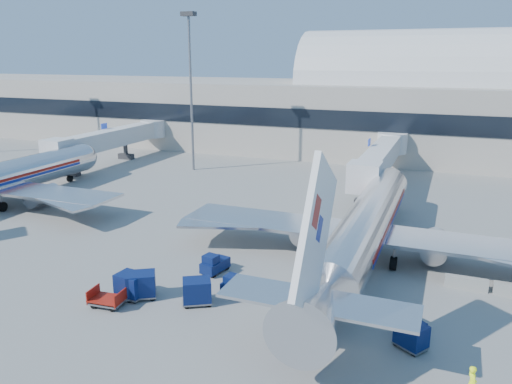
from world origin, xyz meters
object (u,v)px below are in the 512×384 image
at_px(ramp_worker, 472,384).
at_px(mast_west, 190,69).
at_px(airliner_main, 365,227).
at_px(cart_solo_far, 411,335).
at_px(cart_train_b, 141,285).
at_px(jetbridge_mid, 116,138).
at_px(cart_open_red, 108,300).
at_px(tug_right, 408,321).
at_px(cart_train_a, 197,291).
at_px(jetbridge_near, 382,156).
at_px(tug_left, 214,264).
at_px(barrier_near, 466,283).
at_px(tug_lead, 236,287).
at_px(cart_train_c, 131,285).
at_px(cart_solo_near, 295,338).

bearing_deg(ramp_worker, mast_west, 19.98).
relative_size(airliner_main, cart_solo_far, 16.88).
relative_size(cart_train_b, ramp_worker, 1.37).
height_order(jetbridge_mid, cart_open_red, jetbridge_mid).
xyz_separation_m(cart_open_red, ramp_worker, (22.90, -1.30, 0.53)).
relative_size(tug_right, cart_solo_far, 1.01).
bearing_deg(cart_train_b, cart_train_a, -22.54).
bearing_deg(cart_train_a, ramp_worker, -43.00).
height_order(jetbridge_near, cart_train_a, jetbridge_near).
relative_size(jetbridge_mid, tug_left, 10.32).
bearing_deg(barrier_near, tug_left, -166.90).
distance_m(tug_lead, cart_open_red, 8.89).
distance_m(barrier_near, cart_train_c, 24.32).
bearing_deg(ramp_worker, cart_train_a, 54.60).
bearing_deg(cart_solo_near, cart_solo_far, 39.39).
bearing_deg(cart_open_red, tug_left, 55.87).
xyz_separation_m(tug_left, cart_solo_far, (15.42, -5.27, 0.09)).
xyz_separation_m(tug_lead, cart_train_a, (-2.02, -2.10, 0.28)).
distance_m(jetbridge_near, tug_left, 34.23).
bearing_deg(tug_right, cart_solo_far, -44.51).
bearing_deg(tug_right, cart_train_b, -136.84).
relative_size(barrier_near, tug_lead, 1.25).
height_order(tug_left, ramp_worker, ramp_worker).
bearing_deg(jetbridge_mid, jetbridge_near, 0.00).
xyz_separation_m(jetbridge_near, cart_solo_far, (7.34, -38.37, -3.10)).
bearing_deg(cart_train_c, airliner_main, 47.92).
relative_size(cart_train_b, cart_solo_far, 1.19).
bearing_deg(tug_right, cart_open_red, -131.82).
bearing_deg(barrier_near, tug_lead, -154.51).
relative_size(barrier_near, cart_train_b, 1.14).
bearing_deg(cart_train_b, cart_solo_near, -42.86).
bearing_deg(airliner_main, ramp_worker, -62.79).
height_order(mast_west, barrier_near, mast_west).
bearing_deg(cart_train_a, cart_train_b, 158.77).
bearing_deg(cart_train_a, cart_train_c, 160.63).
bearing_deg(tug_left, barrier_near, -65.54).
height_order(jetbridge_near, cart_train_b, jetbridge_near).
distance_m(barrier_near, cart_solo_far, 10.05).
height_order(jetbridge_mid, tug_right, jetbridge_mid).
distance_m(barrier_near, tug_left, 18.98).
height_order(tug_left, cart_solo_far, tug_left).
bearing_deg(jetbridge_near, cart_train_a, -100.20).
bearing_deg(cart_solo_far, tug_lead, -158.13).
bearing_deg(cart_train_c, ramp_worker, -2.13).
distance_m(airliner_main, tug_left, 12.69).
xyz_separation_m(barrier_near, tug_left, (-18.48, -4.30, 0.28)).
distance_m(cart_train_a, cart_train_b, 4.16).
height_order(tug_lead, tug_right, tug_lead).
distance_m(jetbridge_mid, cart_solo_far, 62.58).
bearing_deg(cart_solo_far, cart_solo_near, -122.55).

